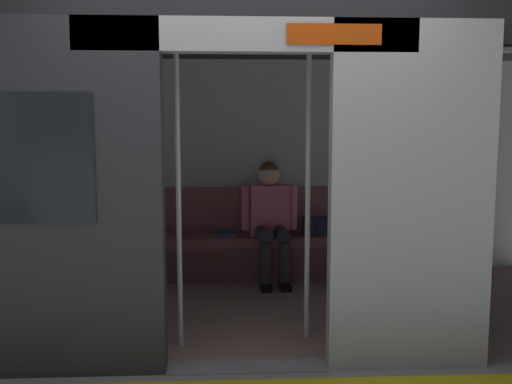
{
  "coord_description": "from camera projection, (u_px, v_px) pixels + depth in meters",
  "views": [
    {
      "loc": [
        0.14,
        3.62,
        1.58
      ],
      "look_at": [
        -0.12,
        -1.21,
        0.98
      ],
      "focal_mm": 41.7,
      "sensor_mm": 36.0,
      "label": 1
    }
  ],
  "objects": [
    {
      "name": "handbag",
      "position": [
        316.0,
        226.0,
        5.93
      ],
      "size": [
        0.26,
        0.15,
        0.17
      ],
      "color": "#262D4C",
      "rests_on": "bench_seat"
    },
    {
      "name": "grab_pole_far",
      "position": [
        308.0,
        191.0,
        4.19
      ],
      "size": [
        0.04,
        0.04,
        2.15
      ],
      "primitive_type": "cylinder",
      "color": "silver",
      "rests_on": "ground_plane"
    },
    {
      "name": "person_seated",
      "position": [
        270.0,
        214.0,
        5.8
      ],
      "size": [
        0.55,
        0.69,
        1.16
      ],
      "color": "pink",
      "rests_on": "ground_plane"
    },
    {
      "name": "grab_pole_door",
      "position": [
        178.0,
        194.0,
        4.03
      ],
      "size": [
        0.04,
        0.04,
        2.15
      ],
      "primitive_type": "cylinder",
      "color": "silver",
      "rests_on": "ground_plane"
    },
    {
      "name": "ground_plane",
      "position": [
        247.0,
        368.0,
        3.79
      ],
      "size": [
        60.0,
        60.0,
        0.0
      ],
      "primitive_type": "plane",
      "color": "gray"
    },
    {
      "name": "bench_seat",
      "position": [
        239.0,
        246.0,
        5.87
      ],
      "size": [
        3.04,
        0.44,
        0.43
      ],
      "color": "#935156",
      "rests_on": "ground_plane"
    },
    {
      "name": "book",
      "position": [
        226.0,
        233.0,
        5.91
      ],
      "size": [
        0.17,
        0.23,
        0.03
      ],
      "primitive_type": "cube",
      "rotation": [
        0.0,
        0.0,
        0.1
      ],
      "color": "#26598C",
      "rests_on": "bench_seat"
    },
    {
      "name": "train_car",
      "position": [
        232.0,
        128.0,
        4.76
      ],
      "size": [
        6.4,
        2.65,
        2.29
      ],
      "color": "#ADAFB5",
      "rests_on": "ground_plane"
    }
  ]
}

